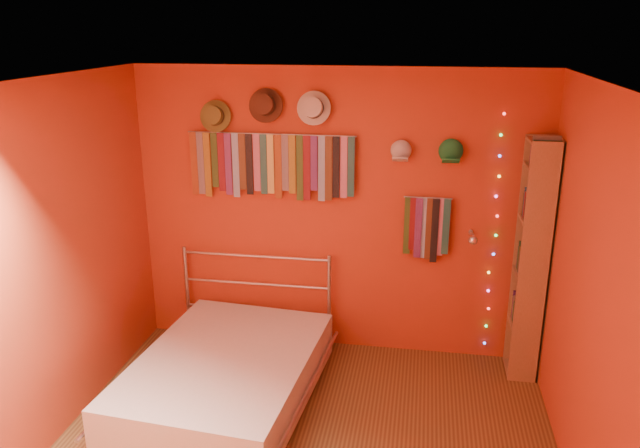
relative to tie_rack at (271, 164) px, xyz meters
The scene contains 15 objects.
back_wall 0.71m from the tie_rack, ahead, with size 3.50×0.02×2.50m, color #A9351B.
right_wall 2.89m from the tie_rack, 36.16° to the right, with size 0.02×3.50×2.50m, color #A9351B.
left_wall 2.11m from the tie_rack, 125.32° to the right, with size 0.02×3.50×2.50m, color #A9351B.
ceiling 1.95m from the tie_rack, 71.74° to the right, with size 3.50×3.50×0.02m, color white.
tie_rack is the anchor object (origin of this frame).
small_tie_rack 1.42m from the tie_rack, ahead, with size 0.40×0.03×0.56m.
fedora_olive 0.61m from the tie_rack, behind, with size 0.27×0.15×0.27m.
fedora_brown 0.50m from the tie_rack, 134.20° to the right, with size 0.29×0.15×0.28m.
fedora_white 0.61m from the tie_rack, ahead, with size 0.28×0.15×0.28m.
cap_white 1.10m from the tie_rack, ahead, with size 0.18×0.22×0.18m.
cap_green 1.50m from the tie_rack, ahead, with size 0.19×0.24×0.19m.
fairy_lights 1.96m from the tie_rack, ahead, with size 0.06×0.02×2.03m.
reading_lamp 1.78m from the tie_rack, ahead, with size 0.07×0.32×0.09m.
bookshelf 2.32m from the tie_rack, ahead, with size 0.25×0.34×2.00m.
bed 1.78m from the tie_rack, 98.71° to the right, with size 1.51×1.92×0.90m.
Camera 1 is at (0.72, -3.35, 2.83)m, focal length 35.00 mm.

